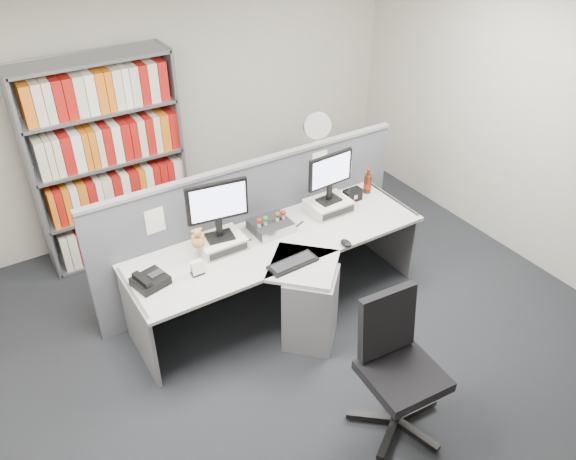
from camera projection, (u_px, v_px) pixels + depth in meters
ground at (330, 361)px, 4.71m from camera, size 5.50×5.50×0.00m
room_shell at (342, 166)px, 3.71m from camera, size 5.04×5.54×2.72m
partition at (253, 223)px, 5.23m from camera, size 3.00×0.08×1.27m
desk at (291, 278)px, 4.87m from camera, size 2.60×1.20×0.72m
monitor_riser_left at (221, 243)px, 4.76m from camera, size 0.38×0.31×0.10m
monitor_riser_right at (329, 206)px, 5.25m from camera, size 0.38×0.31×0.10m
monitor_left at (217, 206)px, 4.57m from camera, size 0.50×0.19×0.51m
monitor_right at (330, 174)px, 5.06m from camera, size 0.46×0.16×0.47m
desktop_pc at (271, 226)px, 4.98m from camera, size 0.33×0.30×0.09m
figurines at (271, 217)px, 4.92m from camera, size 0.29×0.05×0.09m
keyboard at (293, 263)px, 4.59m from camera, size 0.42×0.18×0.03m
mouse at (346, 243)px, 4.80m from camera, size 0.08×0.12×0.05m
desk_phone at (150, 281)px, 4.37m from camera, size 0.29×0.27×0.10m
desk_calendar at (197, 269)px, 4.47m from camera, size 0.10×0.08×0.12m
plush_toy at (198, 240)px, 4.58m from camera, size 0.11×0.11×0.18m
speaker at (353, 195)px, 5.39m from camera, size 0.17×0.09×0.11m
cola_bottle at (368, 184)px, 5.49m from camera, size 0.08×0.08×0.25m
shelving_unit at (108, 164)px, 5.48m from camera, size 1.41×0.40×2.00m
filing_cabinet at (315, 183)px, 6.44m from camera, size 0.45×0.61×0.70m
desk_fan at (317, 129)px, 6.07m from camera, size 0.29×0.18×0.49m
office_chair at (396, 362)px, 3.95m from camera, size 0.68×0.70×1.05m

